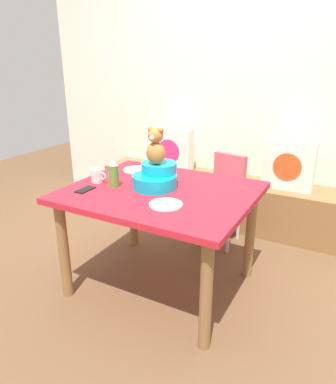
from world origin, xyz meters
TOP-DOWN VIEW (x-y plane):
  - ground_plane at (0.00, 0.00)m, footprint 8.00×8.00m
  - back_wall at (0.00, 1.53)m, footprint 4.40×0.10m
  - window_bench at (0.00, 1.26)m, footprint 2.60×0.44m
  - pillow_floral_left at (-0.57, 1.24)m, footprint 0.44×0.15m
  - pillow_floral_right at (0.60, 1.24)m, footprint 0.44×0.15m
  - book_stack at (0.10, 1.26)m, footprint 0.20×0.14m
  - dining_table at (0.00, 0.00)m, footprint 1.21×1.02m
  - highchair at (0.13, 0.82)m, footprint 0.38×0.50m
  - infant_seat_teal at (-0.05, 0.03)m, footprint 0.30×0.33m
  - teddy_bear at (-0.05, 0.03)m, footprint 0.13×0.12m
  - ketchup_bottle at (-0.31, -0.09)m, footprint 0.07×0.07m
  - coffee_mug at (-0.47, -0.08)m, footprint 0.12×0.08m
  - dinner_plate_near at (-0.38, 0.29)m, footprint 0.20×0.20m
  - dinner_plate_far at (0.16, -0.23)m, footprint 0.20×0.20m
  - cell_phone at (-0.44, -0.25)m, footprint 0.07×0.14m

SIDE VIEW (x-z plane):
  - ground_plane at x=0.00m, z-range 0.00..0.00m
  - window_bench at x=0.00m, z-range 0.00..0.46m
  - book_stack at x=0.10m, z-range 0.46..0.54m
  - highchair at x=0.13m, z-range 0.13..0.92m
  - dining_table at x=0.00m, z-range 0.27..1.01m
  - pillow_floral_left at x=-0.57m, z-range 0.46..0.90m
  - pillow_floral_right at x=0.60m, z-range 0.46..0.90m
  - cell_phone at x=-0.44m, z-range 0.74..0.75m
  - dinner_plate_near at x=-0.38m, z-range 0.74..0.75m
  - dinner_plate_far at x=0.16m, z-range 0.74..0.75m
  - coffee_mug at x=-0.47m, z-range 0.74..0.84m
  - infant_seat_teal at x=-0.05m, z-range 0.73..0.89m
  - ketchup_bottle at x=-0.31m, z-range 0.73..0.92m
  - teddy_bear at x=-0.05m, z-range 0.89..1.14m
  - back_wall at x=0.00m, z-range 0.00..2.60m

